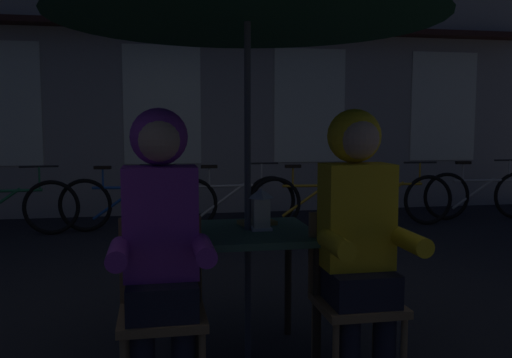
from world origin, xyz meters
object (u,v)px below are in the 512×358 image
bicycle_nearest (5,208)px  bicycle_second (127,204)px  person_left_hooded (161,228)px  book (257,222)px  chair_left (162,300)px  chair_right (353,289)px  bicycle_furthest (481,195)px  cafe_table (248,248)px  person_right_hooded (358,221)px  bicycle_third (231,201)px  bicycle_fourth (315,201)px  lantern (261,208)px  bicycle_fifth (390,199)px

bicycle_nearest → bicycle_second: bearing=3.0°
person_left_hooded → book: person_left_hooded is taller
chair_left → chair_right: (0.96, 0.00, 0.00)m
person_left_hooded → bicycle_furthest: person_left_hooded is taller
chair_right → person_left_hooded: size_ratio=0.62×
cafe_table → person_right_hooded: size_ratio=0.53×
bicycle_nearest → bicycle_furthest: same height
bicycle_nearest → bicycle_third: 2.69m
book → chair_left: bearing=-151.2°
bicycle_second → bicycle_fourth: same height
lantern → bicycle_fifth: lantern is taller
lantern → bicycle_nearest: (-2.31, 3.85, -0.51)m
bicycle_nearest → bicycle_fourth: 3.74m
cafe_table → person_left_hooded: bearing=-138.4°
cafe_table → book: size_ratio=3.70×
chair_left → bicycle_third: (0.93, 4.24, -0.14)m
chair_right → person_left_hooded: person_left_hooded is taller
person_left_hooded → bicycle_nearest: size_ratio=0.83×
bicycle_second → book: bicycle_second is taller
cafe_table → bicycle_third: (0.45, 3.87, -0.29)m
chair_left → person_left_hooded: person_left_hooded is taller
person_left_hooded → bicycle_fourth: size_ratio=0.84×
bicycle_fourth → bicycle_furthest: 2.48m
bicycle_second → bicycle_fourth: bearing=-5.3°
bicycle_second → cafe_table: bearing=-77.8°
cafe_table → bicycle_fourth: size_ratio=0.44×
chair_right → bicycle_furthest: (3.49, 4.26, -0.14)m
person_left_hooded → lantern: bearing=36.9°
person_left_hooded → bicycle_nearest: bearing=112.4°
person_right_hooded → book: size_ratio=7.00×
person_left_hooded → person_right_hooded: same height
person_left_hooded → person_right_hooded: size_ratio=1.00×
chair_left → bicycle_nearest: chair_left is taller
chair_left → cafe_table: bearing=37.5°
person_right_hooded → bicycle_furthest: size_ratio=0.83×
cafe_table → book: bearing=61.4°
chair_right → bicycle_second: 4.48m
person_left_hooded → bicycle_third: person_left_hooded is taller
cafe_table → bicycle_furthest: (3.97, 3.89, -0.29)m
chair_right → bicycle_second: bearing=107.2°
bicycle_second → person_left_hooded: bearing=-85.2°
person_left_hooded → bicycle_second: 4.38m
cafe_table → bicycle_third: bearing=83.3°
person_left_hooded → bicycle_fourth: 4.60m
cafe_table → lantern: lantern is taller
cafe_table → chair_right: bearing=-37.5°
book → bicycle_fifth: bearing=41.5°
bicycle_nearest → bicycle_third: same height
bicycle_nearest → book: bicycle_nearest is taller
chair_left → bicycle_second: size_ratio=0.52×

